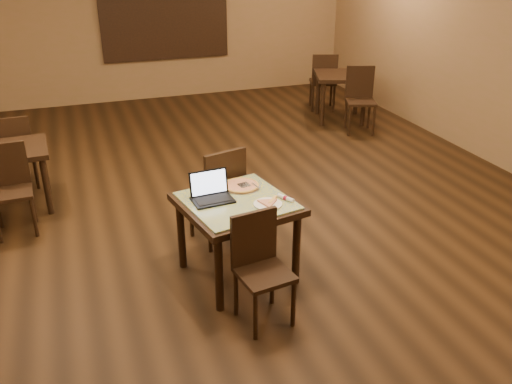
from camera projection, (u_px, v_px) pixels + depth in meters
name	position (u px, v px, depth m)	size (l,w,h in m)	color
ground	(213.00, 212.00, 6.12)	(10.00, 10.00, 0.00)	black
wall_back	(137.00, 17.00, 9.74)	(8.00, 0.02, 3.00)	#886545
mural	(165.00, 14.00, 9.84)	(2.34, 0.05, 1.64)	#286194
tiled_table	(237.00, 211.00, 4.72)	(1.08, 1.08, 0.76)	black
chair_main_near	(260.00, 262.00, 4.25)	(0.45, 0.45, 0.91)	black
chair_main_far	(220.00, 191.00, 5.29)	(0.54, 0.54, 1.02)	black
laptop	(211.00, 192.00, 4.68)	(0.36, 0.29, 0.24)	black
plate	(268.00, 204.00, 4.58)	(0.24, 0.24, 0.01)	white
pizza_slice	(268.00, 203.00, 4.58)	(0.20, 0.20, 0.02)	beige
pizza_pan	(241.00, 187.00, 4.91)	(0.35, 0.35, 0.01)	silver
pizza_whole	(241.00, 185.00, 4.91)	(0.32, 0.32, 0.02)	beige
spatula	(244.00, 185.00, 4.89)	(0.10, 0.24, 0.01)	silver
napkin_roll	(286.00, 198.00, 4.67)	(0.11, 0.16, 0.04)	white
other_table_a	(341.00, 82.00, 8.93)	(1.06, 1.06, 0.78)	black
other_table_a_chair_near	(360.00, 95.00, 8.47)	(0.56, 0.56, 1.01)	black
other_table_a_chair_far	(324.00, 79.00, 9.46)	(0.56, 0.56, 1.01)	black
other_table_b	(12.00, 158.00, 5.99)	(0.80, 0.80, 0.72)	black
other_table_b_chair_near	(10.00, 183.00, 5.56)	(0.42, 0.42, 0.93)	black
other_table_b_chair_far	(16.00, 148.00, 6.49)	(0.42, 0.42, 0.93)	black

